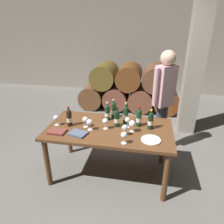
% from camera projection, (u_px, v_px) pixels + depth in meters
% --- Properties ---
extents(ground_plane, '(14.00, 14.00, 0.00)m').
position_uv_depth(ground_plane, '(110.00, 172.00, 3.06)').
color(ground_plane, '#66635E').
extents(cellar_back_wall, '(10.00, 0.24, 2.80)m').
position_uv_depth(cellar_back_wall, '(135.00, 46.00, 6.27)').
color(cellar_back_wall, gray).
rests_on(cellar_back_wall, ground_plane).
extents(barrel_stack, '(2.49, 0.90, 1.15)m').
position_uv_depth(barrel_stack, '(129.00, 88.00, 5.18)').
color(barrel_stack, brown).
rests_on(barrel_stack, ground_plane).
extents(stone_pillar, '(0.32, 0.32, 2.60)m').
position_uv_depth(stone_pillar, '(194.00, 68.00, 3.76)').
color(stone_pillar, gray).
rests_on(stone_pillar, ground_plane).
extents(dining_table, '(1.70, 0.90, 0.76)m').
position_uv_depth(dining_table, '(109.00, 134.00, 2.79)').
color(dining_table, brown).
rests_on(dining_table, ground_plane).
extents(wine_bottle_0, '(0.07, 0.07, 0.28)m').
position_uv_depth(wine_bottle_0, '(151.00, 120.00, 2.69)').
color(wine_bottle_0, black).
rests_on(wine_bottle_0, dining_table).
extents(wine_bottle_1, '(0.07, 0.07, 0.29)m').
position_uv_depth(wine_bottle_1, '(113.00, 110.00, 3.01)').
color(wine_bottle_1, '#19381E').
rests_on(wine_bottle_1, dining_table).
extents(wine_bottle_2, '(0.07, 0.07, 0.28)m').
position_uv_depth(wine_bottle_2, '(117.00, 118.00, 2.75)').
color(wine_bottle_2, black).
rests_on(wine_bottle_2, dining_table).
extents(wine_bottle_3, '(0.07, 0.07, 0.28)m').
position_uv_depth(wine_bottle_3, '(107.00, 112.00, 2.93)').
color(wine_bottle_3, '#19381E').
rests_on(wine_bottle_3, dining_table).
extents(wine_bottle_4, '(0.07, 0.07, 0.32)m').
position_uv_depth(wine_bottle_4, '(126.00, 115.00, 2.83)').
color(wine_bottle_4, '#19381E').
rests_on(wine_bottle_4, dining_table).
extents(wine_bottle_5, '(0.07, 0.07, 0.29)m').
position_uv_depth(wine_bottle_5, '(69.00, 117.00, 2.77)').
color(wine_bottle_5, black).
rests_on(wine_bottle_5, dining_table).
extents(wine_bottle_6, '(0.07, 0.07, 0.29)m').
position_uv_depth(wine_bottle_6, '(139.00, 118.00, 2.76)').
color(wine_bottle_6, '#19381E').
rests_on(wine_bottle_6, dining_table).
extents(wine_glass_0, '(0.08, 0.08, 0.15)m').
position_uv_depth(wine_glass_0, '(90.00, 123.00, 2.66)').
color(wine_glass_0, white).
rests_on(wine_glass_0, dining_table).
extents(wine_glass_1, '(0.07, 0.07, 0.15)m').
position_uv_depth(wine_glass_1, '(56.00, 118.00, 2.79)').
color(wine_glass_1, white).
rests_on(wine_glass_1, dining_table).
extents(wine_glass_2, '(0.09, 0.09, 0.16)m').
position_uv_depth(wine_glass_2, '(132.00, 124.00, 2.61)').
color(wine_glass_2, white).
rests_on(wine_glass_2, dining_table).
extents(wine_glass_3, '(0.08, 0.08, 0.15)m').
position_uv_depth(wine_glass_3, '(105.00, 122.00, 2.69)').
color(wine_glass_3, white).
rests_on(wine_glass_3, dining_table).
extents(wine_glass_4, '(0.07, 0.07, 0.15)m').
position_uv_depth(wine_glass_4, '(125.00, 128.00, 2.53)').
color(wine_glass_4, white).
rests_on(wine_glass_4, dining_table).
extents(wine_glass_5, '(0.08, 0.08, 0.15)m').
position_uv_depth(wine_glass_5, '(85.00, 120.00, 2.74)').
color(wine_glass_5, white).
rests_on(wine_glass_5, dining_table).
extents(wine_glass_6, '(0.07, 0.07, 0.15)m').
position_uv_depth(wine_glass_6, '(128.00, 120.00, 2.73)').
color(wine_glass_6, white).
rests_on(wine_glass_6, dining_table).
extents(wine_glass_7, '(0.08, 0.08, 0.15)m').
position_uv_depth(wine_glass_7, '(124.00, 135.00, 2.36)').
color(wine_glass_7, white).
rests_on(wine_glass_7, dining_table).
extents(tasting_notebook, '(0.23, 0.17, 0.03)m').
position_uv_depth(tasting_notebook, '(57.00, 131.00, 2.64)').
color(tasting_notebook, brown).
rests_on(tasting_notebook, dining_table).
extents(leather_ledger, '(0.25, 0.21, 0.03)m').
position_uv_depth(leather_ledger, '(78.00, 134.00, 2.59)').
color(leather_ledger, '#4C5670').
rests_on(leather_ledger, dining_table).
extents(serving_plate, '(0.24, 0.24, 0.01)m').
position_uv_depth(serving_plate, '(151.00, 140.00, 2.46)').
color(serving_plate, white).
rests_on(serving_plate, dining_table).
extents(sommelier_presenting, '(0.37, 0.38, 1.72)m').
position_uv_depth(sommelier_presenting, '(164.00, 94.00, 3.19)').
color(sommelier_presenting, '#383842').
rests_on(sommelier_presenting, ground_plane).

